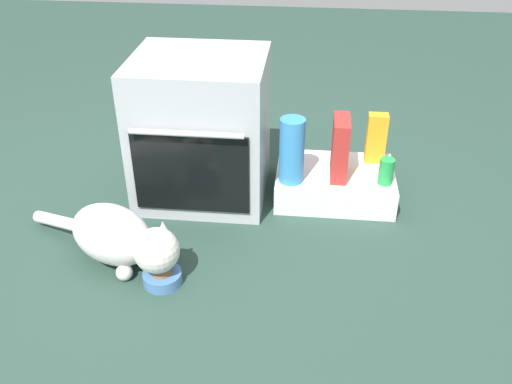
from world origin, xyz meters
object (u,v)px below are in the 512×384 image
Objects in this scene: cereal_box at (340,148)px; soda_can at (386,171)px; oven at (201,129)px; water_bottle at (292,151)px; pantry_cabinet at (334,183)px; food_bowl at (162,276)px; juice_carton at (376,138)px; cat at (120,237)px.

soda_can is (0.21, -0.05, -0.08)m from cereal_box.
oven is 2.19× the size of water_bottle.
oven is 0.67m from pantry_cabinet.
food_bowl is 0.78m from water_bottle.
oven is 2.35× the size of cereal_box.
pantry_cabinet is at bearing 46.47° from food_bowl.
juice_carton is 0.21m from soda_can.
cereal_box is at bearing 44.35° from food_bowl.
water_bottle reaches higher than cat.
soda_can is at bearing 34.69° from food_bowl.
cereal_box is 0.93× the size of water_bottle.
water_bottle is at bearing -150.03° from juice_carton.
oven reaches higher than food_bowl.
cat is 2.40× the size of water_bottle.
juice_carton reaches higher than cat.
food_bowl is at bearing 0.00° from cat.
cat is 1.25m from juice_carton.
pantry_cabinet is 4.51× the size of soda_can.
oven is at bearing -170.28° from juice_carton.
soda_can is at bearing -4.44° from oven.
soda_can reaches higher than cat.
cereal_box is at bearing 60.06° from cat.
water_bottle is at bearing 52.15° from food_bowl.
water_bottle is (0.45, 0.58, 0.25)m from food_bowl.
water_bottle is at bearing 64.45° from cat.
oven is at bearing 95.65° from cat.
oven is 0.63m from cereal_box.
pantry_cabinet is at bearing 158.15° from soda_can.
food_bowl is (-0.04, -0.67, -0.30)m from oven.
juice_carton is (1.02, 0.71, 0.12)m from cat.
soda_can reaches higher than food_bowl.
cat is at bearing -144.92° from juice_carton.
cat is 1.02m from cereal_box.
cat is 0.82m from water_bottle.
soda_can is at bearing -80.07° from juice_carton.
oven is 0.84m from soda_can.
juice_carton reaches higher than food_bowl.
oven reaches higher than water_bottle.
oven reaches higher than cereal_box.
food_bowl is 0.23m from cat.
water_bottle is (0.41, -0.08, -0.04)m from oven.
oven is 0.81m from juice_carton.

